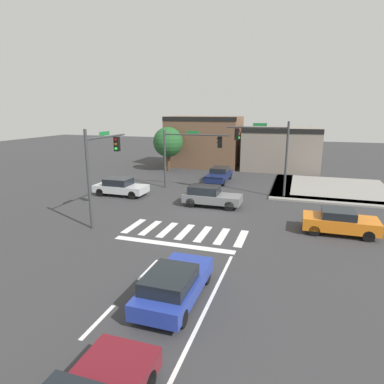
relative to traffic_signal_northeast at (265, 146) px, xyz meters
The scene contains 15 objects.
ground_plane 7.60m from the traffic_signal_northeast, 122.62° to the right, with size 120.00×120.00×0.00m, color #353538.
crosswalk_near 11.22m from the traffic_signal_northeast, 109.14° to the right, with size 7.17×2.63×0.01m.
lane_markings 17.42m from the traffic_signal_northeast, 97.67° to the right, with size 6.80×18.75×0.01m.
bike_detector_marking 15.15m from the traffic_signal_northeast, 95.89° to the right, with size 0.98×0.98×0.01m.
curb_corner_northeast 7.72m from the traffic_signal_northeast, 38.83° to the left, with size 10.00×10.60×0.15m.
storefront_row 14.45m from the traffic_signal_northeast, 106.76° to the left, with size 18.45×7.02×6.22m.
traffic_signal_northeast is the anchor object (origin of this frame).
traffic_signal_southwest 13.08m from the traffic_signal_northeast, 133.46° to the right, with size 0.32×4.48×5.95m.
traffic_signal_northwest 6.65m from the traffic_signal_northeast, behind, with size 6.03×0.32×5.28m.
car_gray 6.37m from the traffic_signal_northeast, 129.46° to the right, with size 4.28×1.73×1.52m.
car_orange 9.62m from the traffic_signal_northeast, 54.54° to the right, with size 4.10×1.88×1.43m.
car_silver 12.41m from the traffic_signal_northeast, 163.96° to the right, with size 4.40×1.93×1.45m.
car_blue 17.26m from the traffic_signal_northeast, 94.75° to the right, with size 1.83×4.38×1.36m.
car_navy 7.58m from the traffic_signal_northeast, 135.90° to the left, with size 1.86×4.72×1.38m.
roadside_tree 14.76m from the traffic_signal_northeast, 143.94° to the left, with size 3.45×3.45×5.13m.
Camera 1 is at (6.10, -21.91, 7.01)m, focal length 30.99 mm.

